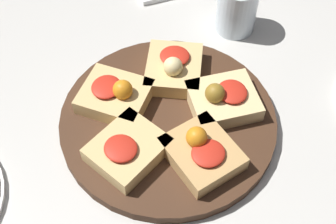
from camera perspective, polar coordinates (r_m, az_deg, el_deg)
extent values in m
plane|color=beige|center=(0.85, 0.00, -1.49)|extent=(3.00, 3.00, 0.00)
cylinder|color=#422819|center=(0.84, 0.00, -1.06)|extent=(0.39, 0.39, 0.02)
cube|color=#DBB775|center=(0.89, 0.71, 5.26)|extent=(0.16, 0.15, 0.03)
ellipsoid|color=red|center=(0.88, 0.82, 6.87)|extent=(0.08, 0.08, 0.01)
sphere|color=beige|center=(0.85, 0.61, 5.56)|extent=(0.04, 0.04, 0.04)
cube|color=#DBB775|center=(0.85, -6.49, 1.91)|extent=(0.15, 0.15, 0.03)
ellipsoid|color=red|center=(0.84, -7.54, 3.07)|extent=(0.07, 0.07, 0.01)
sphere|color=orange|center=(0.82, -5.54, 2.72)|extent=(0.04, 0.04, 0.04)
cube|color=#DBB775|center=(0.78, -4.92, -4.56)|extent=(0.13, 0.12, 0.03)
ellipsoid|color=red|center=(0.76, -5.80, -4.42)|extent=(0.06, 0.06, 0.01)
cube|color=tan|center=(0.77, 4.18, -5.06)|extent=(0.11, 0.13, 0.03)
ellipsoid|color=red|center=(0.75, 4.92, -5.02)|extent=(0.06, 0.06, 0.01)
sphere|color=orange|center=(0.76, 3.51, -3.09)|extent=(0.04, 0.04, 0.04)
cube|color=#E5C689|center=(0.84, 6.74, 1.41)|extent=(0.15, 0.14, 0.03)
ellipsoid|color=red|center=(0.83, 7.83, 2.49)|extent=(0.07, 0.07, 0.01)
sphere|color=olive|center=(0.82, 5.75, 2.29)|extent=(0.04, 0.04, 0.04)
cylinder|color=silver|center=(0.99, 8.40, 12.43)|extent=(0.08, 0.08, 0.11)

